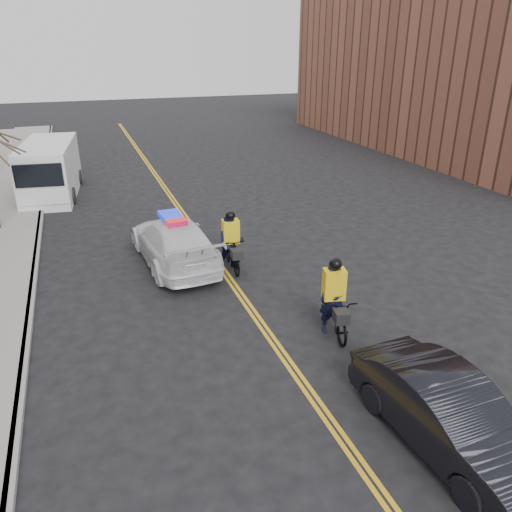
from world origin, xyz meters
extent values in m
plane|color=black|center=(0.00, 0.00, 0.00)|extent=(120.00, 120.00, 0.00)
cube|color=gold|center=(-0.08, 8.00, 0.01)|extent=(0.10, 60.00, 0.01)
cube|color=gold|center=(0.08, 8.00, 0.01)|extent=(0.10, 60.00, 0.01)
cube|color=gray|center=(-6.00, 8.00, 0.07)|extent=(0.20, 60.00, 0.15)
cube|color=brown|center=(22.00, 18.00, 5.50)|extent=(12.00, 30.00, 11.00)
imported|color=white|center=(-1.39, 4.46, 0.79)|extent=(2.61, 5.58, 1.58)
cube|color=#0C26CC|center=(-1.39, 4.46, 1.66)|extent=(0.76, 1.49, 0.16)
imported|color=black|center=(1.74, -5.83, 0.73)|extent=(1.82, 4.50, 1.45)
cube|color=white|center=(-5.50, 14.92, 1.30)|extent=(2.94, 6.32, 2.60)
cube|color=white|center=(-5.80, 12.28, 1.07)|extent=(2.29, 1.15, 1.36)
cube|color=black|center=(-5.85, 11.83, 1.75)|extent=(2.03, 0.34, 1.02)
cylinder|color=black|center=(-6.77, 13.24, 0.40)|extent=(0.37, 0.82, 0.79)
cylinder|color=black|center=(-4.64, 13.00, 0.40)|extent=(0.37, 0.82, 0.79)
cylinder|color=black|center=(-6.36, 16.84, 0.40)|extent=(0.37, 0.82, 0.79)
cylinder|color=black|center=(-4.23, 16.59, 0.40)|extent=(0.37, 0.82, 0.79)
imported|color=black|center=(1.65, -1.41, 0.57)|extent=(1.19, 2.27, 1.14)
imported|color=black|center=(1.65, -1.41, 0.97)|extent=(0.79, 0.61, 1.95)
cube|color=yellow|center=(1.65, -1.41, 1.40)|extent=(0.62, 0.49, 0.82)
sphere|color=black|center=(1.65, -1.41, 1.96)|extent=(0.33, 0.33, 0.33)
cube|color=black|center=(1.49, -2.15, 0.88)|extent=(0.43, 0.47, 0.30)
imported|color=black|center=(0.31, 3.29, 0.61)|extent=(0.70, 2.08, 1.23)
imported|color=black|center=(0.31, 3.29, 0.95)|extent=(0.96, 0.77, 1.90)
cube|color=yellow|center=(0.31, 3.29, 1.37)|extent=(0.56, 0.40, 0.80)
sphere|color=black|center=(0.31, 3.29, 1.91)|extent=(0.32, 0.32, 0.32)
cube|color=black|center=(0.26, 2.55, 0.86)|extent=(0.37, 0.41, 0.30)
camera|label=1|loc=(-4.13, -11.54, 7.15)|focal=35.00mm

